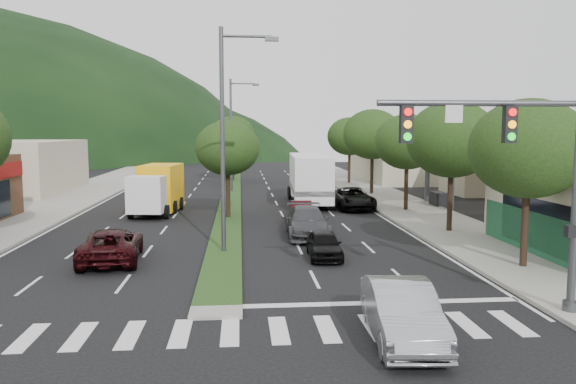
{
  "coord_description": "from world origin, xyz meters",
  "views": [
    {
      "loc": [
        0.77,
        -17.05,
        5.54
      ],
      "look_at": [
        3.18,
        11.17,
        2.41
      ],
      "focal_mm": 35.0,
      "sensor_mm": 36.0,
      "label": 1
    }
  ],
  "objects": [
    {
      "name": "crosswalk",
      "position": [
        0.0,
        -2.0,
        0.01
      ],
      "size": [
        19.0,
        2.2,
        0.01
      ],
      "primitive_type": "cube",
      "color": "silver",
      "rests_on": "ground"
    },
    {
      "name": "tree_r_b",
      "position": [
        12.0,
        12.0,
        5.04
      ],
      "size": [
        4.8,
        4.8,
        6.94
      ],
      "color": "black",
      "rests_on": "sidewalk_right"
    },
    {
      "name": "tree_r_e",
      "position": [
        12.0,
        40.0,
        4.89
      ],
      "size": [
        4.6,
        4.6,
        6.71
      ],
      "color": "black",
      "rests_on": "sidewalk_right"
    },
    {
      "name": "sidewalk_left",
      "position": [
        -13.0,
        25.0,
        0.07
      ],
      "size": [
        6.0,
        90.0,
        0.15
      ],
      "primitive_type": "cube",
      "color": "gray",
      "rests_on": "ground"
    },
    {
      "name": "tree_r_a",
      "position": [
        12.0,
        4.0,
        4.82
      ],
      "size": [
        4.6,
        4.6,
        6.63
      ],
      "color": "black",
      "rests_on": "sidewalk_right"
    },
    {
      "name": "motorhome",
      "position": [
        5.97,
        24.62,
        1.96
      ],
      "size": [
        3.47,
        9.72,
        3.68
      ],
      "rotation": [
        0.0,
        0.0,
        -0.05
      ],
      "color": "white",
      "rests_on": "ground"
    },
    {
      "name": "tree_med_near",
      "position": [
        0.0,
        18.0,
        4.43
      ],
      "size": [
        4.0,
        4.0,
        6.02
      ],
      "color": "black",
      "rests_on": "median"
    },
    {
      "name": "streetlight_mid",
      "position": [
        0.21,
        33.0,
        5.58
      ],
      "size": [
        2.6,
        0.25,
        10.0
      ],
      "color": "#47494C",
      "rests_on": "ground"
    },
    {
      "name": "sidewalk_right",
      "position": [
        12.5,
        25.0,
        0.07
      ],
      "size": [
        5.0,
        90.0,
        0.15
      ],
      "primitive_type": "cube",
      "color": "gray",
      "rests_on": "ground"
    },
    {
      "name": "ground",
      "position": [
        0.0,
        0.0,
        0.0
      ],
      "size": [
        160.0,
        160.0,
        0.0
      ],
      "primitive_type": "plane",
      "color": "black",
      "rests_on": "ground"
    },
    {
      "name": "car_queue_d",
      "position": [
        8.69,
        21.71,
        0.75
      ],
      "size": [
        2.62,
        5.45,
        1.5
      ],
      "primitive_type": "imported",
      "rotation": [
        0.0,
        0.0,
        0.03
      ],
      "color": "black",
      "rests_on": "ground"
    },
    {
      "name": "median",
      "position": [
        0.0,
        28.0,
        0.06
      ],
      "size": [
        1.6,
        56.0,
        0.12
      ],
      "primitive_type": "cube",
      "color": "#1C3915",
      "rests_on": "ground"
    },
    {
      "name": "traffic_signal",
      "position": [
        9.03,
        -1.54,
        4.65
      ],
      "size": [
        6.12,
        0.4,
        7.0
      ],
      "color": "#47494C",
      "rests_on": "ground"
    },
    {
      "name": "bldg_left_far",
      "position": [
        -19.0,
        34.0,
        2.3
      ],
      "size": [
        9.0,
        14.0,
        4.6
      ],
      "primitive_type": "cube",
      "color": "beige",
      "rests_on": "ground"
    },
    {
      "name": "gas_canopy",
      "position": [
        19.0,
        22.0,
        4.65
      ],
      "size": [
        12.2,
        8.2,
        5.25
      ],
      "color": "silver",
      "rests_on": "ground"
    },
    {
      "name": "car_queue_c",
      "position": [
        4.48,
        16.71,
        0.6
      ],
      "size": [
        1.64,
        3.77,
        1.21
      ],
      "primitive_type": "imported",
      "rotation": [
        0.0,
        0.0,
        -0.1
      ],
      "color": "#420B10",
      "rests_on": "ground"
    },
    {
      "name": "suv_maroon",
      "position": [
        -4.69,
        6.82,
        0.71
      ],
      "size": [
        2.83,
        5.29,
        1.41
      ],
      "primitive_type": "imported",
      "rotation": [
        0.0,
        0.0,
        3.24
      ],
      "color": "black",
      "rests_on": "ground"
    },
    {
      "name": "tree_med_far",
      "position": [
        0.0,
        44.0,
        5.01
      ],
      "size": [
        4.8,
        4.8,
        6.94
      ],
      "color": "black",
      "rests_on": "median"
    },
    {
      "name": "car_queue_a",
      "position": [
        4.39,
        6.71,
        0.59
      ],
      "size": [
        1.53,
        3.53,
        1.19
      ],
      "primitive_type": "imported",
      "rotation": [
        0.0,
        0.0,
        -0.04
      ],
      "color": "black",
      "rests_on": "ground"
    },
    {
      "name": "box_truck",
      "position": [
        -4.7,
        20.79,
        1.52
      ],
      "size": [
        3.11,
        6.72,
        3.21
      ],
      "rotation": [
        0.0,
        0.0,
        3.03
      ],
      "color": "white",
      "rests_on": "ground"
    },
    {
      "name": "streetlight_near",
      "position": [
        0.21,
        8.0,
        5.58
      ],
      "size": [
        2.6,
        0.25,
        10.0
      ],
      "color": "#47494C",
      "rests_on": "ground"
    },
    {
      "name": "tree_r_d",
      "position": [
        12.0,
        30.0,
        5.18
      ],
      "size": [
        5.0,
        5.0,
        7.17
      ],
      "color": "black",
      "rests_on": "sidewalk_right"
    },
    {
      "name": "car_queue_b",
      "position": [
        4.23,
        11.71,
        0.76
      ],
      "size": [
        2.32,
        5.33,
        1.53
      ],
      "primitive_type": "imported",
      "rotation": [
        0.0,
        0.0,
        -0.03
      ],
      "color": "#424347",
      "rests_on": "ground"
    },
    {
      "name": "tree_r_c",
      "position": [
        12.0,
        20.0,
        4.75
      ],
      "size": [
        4.4,
        4.4,
        6.48
      ],
      "color": "black",
      "rests_on": "sidewalk_right"
    },
    {
      "name": "sedan_silver",
      "position": [
        4.99,
        -3.0,
        0.76
      ],
      "size": [
        1.97,
        4.74,
        1.53
      ],
      "primitive_type": "imported",
      "rotation": [
        0.0,
        0.0,
        -0.08
      ],
      "color": "#A9ABB0",
      "rests_on": "ground"
    },
    {
      "name": "bldg_right_far",
      "position": [
        19.5,
        44.0,
        2.6
      ],
      "size": [
        10.0,
        16.0,
        5.2
      ],
      "primitive_type": "cube",
      "color": "beige",
      "rests_on": "ground"
    }
  ]
}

